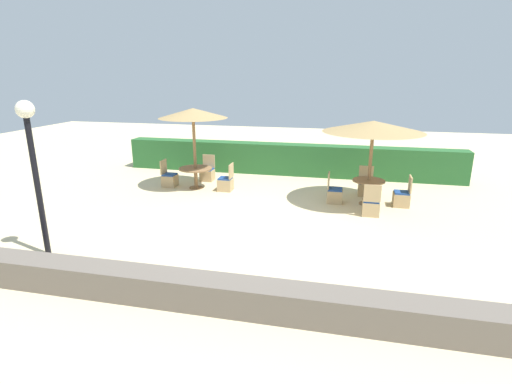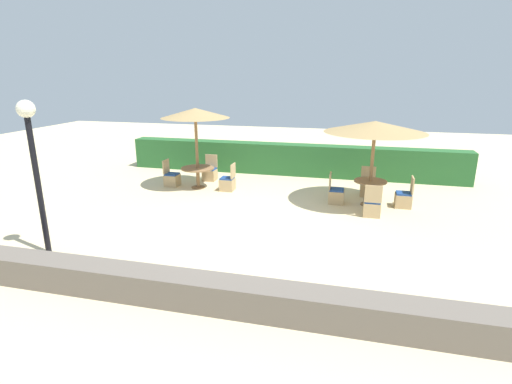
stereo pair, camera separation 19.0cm
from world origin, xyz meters
The scene contains 15 objects.
ground_plane centered at (0.00, 0.00, 0.00)m, with size 40.00×40.00×0.00m, color beige.
hedge_row centered at (0.00, 6.23, 0.59)m, with size 13.00×0.70×1.19m, color #28602D.
stone_border centered at (0.00, -3.32, 0.27)m, with size 10.00×0.56×0.54m, color #6B6056.
lamp_post centered at (-4.05, -2.15, 2.35)m, with size 0.36×0.36×3.32m.
parasol_back_right centered at (2.91, 3.03, 2.34)m, with size 2.91×2.91×2.51m.
round_table_back_right centered at (2.91, 3.03, 0.57)m, with size 0.96×0.96×0.76m.
patio_chair_back_right_south centered at (2.96, 2.04, 0.26)m, with size 0.46×0.46×0.93m.
patio_chair_back_right_east centered at (3.90, 3.06, 0.26)m, with size 0.46×0.46×0.93m.
patio_chair_back_right_north centered at (2.87, 4.00, 0.26)m, with size 0.46×0.46×0.93m.
patio_chair_back_right_west centered at (1.92, 2.97, 0.26)m, with size 0.46×0.46×0.93m.
parasol_back_left centered at (-2.79, 3.54, 2.54)m, with size 2.28×2.28×2.72m.
round_table_back_left centered at (-2.79, 3.54, 0.57)m, with size 1.13×1.13×0.71m.
patio_chair_back_left_west centered at (-3.79, 3.56, 0.26)m, with size 0.46×0.46×0.93m.
patio_chair_back_left_east centered at (-1.70, 3.49, 0.26)m, with size 0.46×0.46×0.93m.
patio_chair_back_left_north centered at (-2.76, 4.61, 0.26)m, with size 0.46×0.46×0.93m.
Camera 1 is at (2.17, -8.94, 3.83)m, focal length 28.00 mm.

